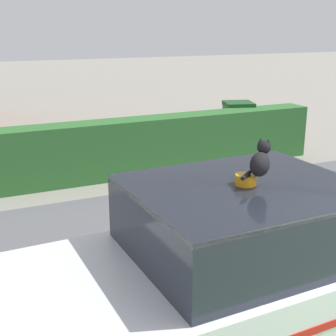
# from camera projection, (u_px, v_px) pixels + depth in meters

# --- Properties ---
(road_strip) EXTENTS (28.00, 5.23, 0.01)m
(road_strip) POSITION_uv_depth(u_px,v_px,m) (238.00, 247.00, 6.24)
(road_strip) COLOR #5B5B60
(road_strip) RESTS_ON ground
(garden_hedge) EXTENTS (9.99, 0.59, 1.11)m
(garden_hedge) POSITION_uv_depth(u_px,v_px,m) (84.00, 153.00, 8.74)
(garden_hedge) COLOR #2D662D
(garden_hedge) RESTS_ON ground
(police_car) EXTENTS (4.51, 1.95, 1.57)m
(police_car) POSITION_uv_depth(u_px,v_px,m) (232.00, 268.00, 4.31)
(police_car) COLOR black
(police_car) RESTS_ON road_strip
(cat) EXTENTS (0.36, 0.28, 0.31)m
(cat) POSITION_uv_depth(u_px,v_px,m) (260.00, 161.00, 4.03)
(cat) COLOR black
(cat) RESTS_ON police_car
(wheelie_bin) EXTENTS (0.79, 0.81, 1.19)m
(wheelie_bin) POSITION_uv_depth(u_px,v_px,m) (238.00, 128.00, 10.66)
(wheelie_bin) COLOR #23662D
(wheelie_bin) RESTS_ON ground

